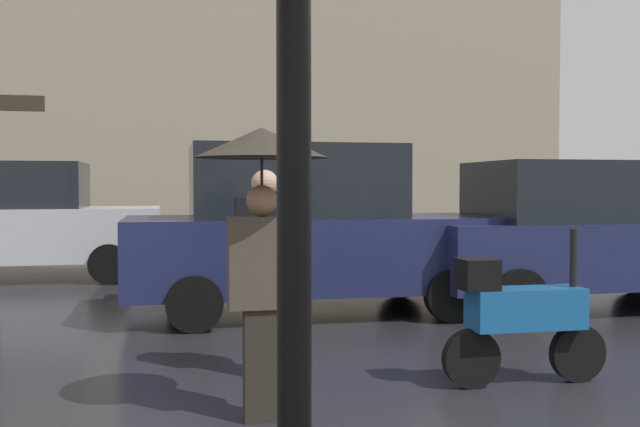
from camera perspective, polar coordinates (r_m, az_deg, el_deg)
The scene contains 6 objects.
pedestrian_with_umbrella at distance 4.83m, azimuth -4.60°, elevation 1.25°, with size 0.89×0.89×1.96m.
pedestrian_with_bag at distance 6.04m, azimuth -4.22°, elevation -3.59°, with size 0.52×0.24×1.71m.
parked_scooter at distance 5.98m, azimuth 15.48°, elevation -7.73°, with size 1.37×0.32×1.23m.
parked_car_left at distance 8.97m, azimuth -1.16°, elevation -1.33°, with size 4.51×2.08×2.07m.
parked_car_right at distance 13.22m, azimuth -22.67°, elevation -0.49°, with size 4.54×2.06×1.97m.
parked_car_distant at distance 9.93m, azimuth 19.76°, elevation -1.53°, with size 4.23×2.00×1.88m.
Camera 1 is at (-0.74, -2.39, 1.57)m, focal length 40.69 mm.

